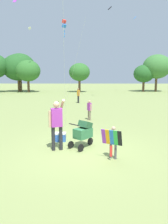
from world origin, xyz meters
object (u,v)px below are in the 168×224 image
Objects in this scene: person_couple_left at (78,94)px; kite_orange_delta at (64,24)px; child_with_butterfly_kite at (113,139)px; person_red_shirt at (89,108)px; stroller at (83,132)px; person_adult_flyer at (57,121)px; cooler_box at (60,137)px.

kite_orange_delta is at bearing -117.39° from person_couple_left.
person_red_shirt is (-0.69, 6.07, 0.06)m from child_with_butterfly_kite.
stroller is 0.72× the size of person_couple_left.
stroller is (-0.97, 1.12, -0.05)m from child_with_butterfly_kite.
person_adult_flyer is at bearing -85.94° from kite_orange_delta.
person_couple_left is (-1.66, 14.02, 0.19)m from child_with_butterfly_kite.
cooler_box is (-0.02, 1.07, -0.90)m from person_adult_flyer.
person_couple_left is at bearing 88.71° from cooler_box.
person_red_shirt is at bearing -71.20° from kite_orange_delta.
stroller is at bearing -38.86° from cooler_box.
stroller is at bearing -80.95° from kite_orange_delta.
person_adult_flyer reaches higher than stroller.
cooler_box is at bearing 90.96° from person_adult_flyer.
person_adult_flyer is at bearing -91.11° from person_couple_left.
person_red_shirt is 0.85× the size of person_couple_left.
kite_orange_delta is at bearing 94.38° from cooler_box.
stroller is 0.14× the size of kite_orange_delta.
child_with_butterfly_kite reaches higher than cooler_box.
person_red_shirt is (2.02, -5.93, -6.07)m from kite_orange_delta.
cooler_box is at bearing -106.62° from person_red_shirt.
kite_orange_delta is 6.37m from person_couple_left.
child_with_butterfly_kite is at bearing -83.26° from person_couple_left.
kite_orange_delta is (-0.79, 11.18, 5.71)m from person_adult_flyer.
child_with_butterfly_kite is 13.75m from kite_orange_delta.
stroller is at bearing 17.59° from person_adult_flyer.
person_adult_flyer is 12.58m from kite_orange_delta.
person_couple_left reaches higher than child_with_butterfly_kite.
child_with_butterfly_kite is at bearing -49.08° from stroller.
cooler_box is (-1.93, 1.89, -0.48)m from child_with_butterfly_kite.
child_with_butterfly_kite reaches higher than stroller.
stroller is at bearing 130.92° from child_with_butterfly_kite.
person_adult_flyer is 4.16× the size of cooler_box.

